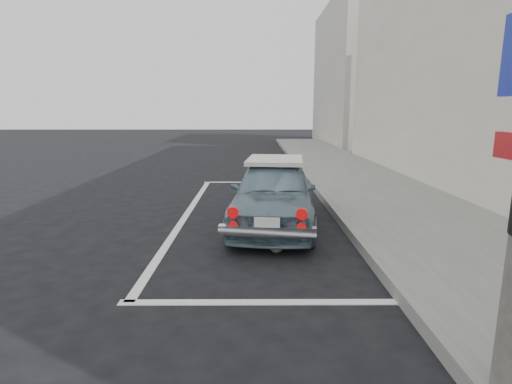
{
  "coord_description": "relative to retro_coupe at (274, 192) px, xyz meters",
  "views": [
    {
      "loc": [
        0.37,
        -4.22,
        1.89
      ],
      "look_at": [
        0.39,
        1.44,
        0.75
      ],
      "focal_mm": 28.0,
      "sensor_mm": 36.0,
      "label": 1
    }
  ],
  "objects": [
    {
      "name": "ground",
      "position": [
        -0.7,
        -2.33,
        -0.57
      ],
      "size": [
        80.0,
        80.0,
        0.0
      ],
      "primitive_type": "plane",
      "color": "black",
      "rests_on": "ground"
    },
    {
      "name": "sidewalk",
      "position": [
        2.5,
        -0.33,
        -0.5
      ],
      "size": [
        2.8,
        40.0,
        0.15
      ],
      "primitive_type": "cube",
      "color": "slate",
      "rests_on": "ground"
    },
    {
      "name": "building_far",
      "position": [
        5.65,
        17.67,
        3.43
      ],
      "size": [
        3.5,
        10.0,
        8.0
      ],
      "primitive_type": "cube",
      "color": "#B7B1A6",
      "rests_on": "ground"
    },
    {
      "name": "pline_rear",
      "position": [
        -0.2,
        -2.83,
        -0.57
      ],
      "size": [
        3.0,
        0.12,
        0.01
      ],
      "primitive_type": "cube",
      "color": "silver",
      "rests_on": "ground"
    },
    {
      "name": "pline_front",
      "position": [
        -0.2,
        4.17,
        -0.57
      ],
      "size": [
        3.0,
        0.12,
        0.01
      ],
      "primitive_type": "cube",
      "color": "silver",
      "rests_on": "ground"
    },
    {
      "name": "pline_side",
      "position": [
        -1.6,
        0.67,
        -0.57
      ],
      "size": [
        0.12,
        7.0,
        0.01
      ],
      "primitive_type": "cube",
      "color": "silver",
      "rests_on": "ground"
    },
    {
      "name": "retro_coupe",
      "position": [
        0.0,
        0.0,
        0.0
      ],
      "size": [
        1.66,
        3.44,
        1.13
      ],
      "rotation": [
        0.0,
        0.0,
        -0.1
      ],
      "color": "slate",
      "rests_on": "ground"
    },
    {
      "name": "cat",
      "position": [
        -0.03,
        -1.37,
        -0.47
      ],
      "size": [
        0.24,
        0.42,
        0.22
      ],
      "rotation": [
        0.0,
        0.0,
        0.2
      ],
      "color": "#726457",
      "rests_on": "ground"
    }
  ]
}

